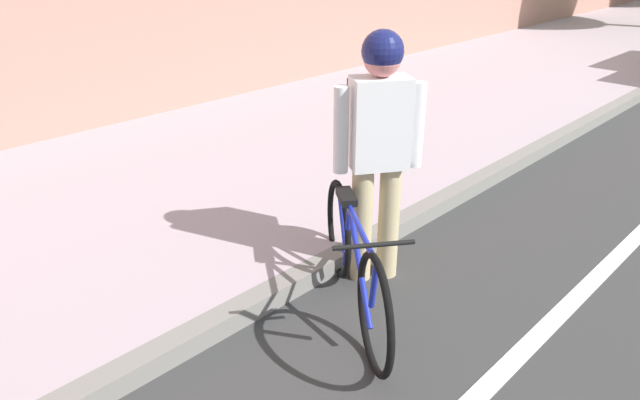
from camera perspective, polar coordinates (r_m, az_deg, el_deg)
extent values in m
cube|color=#AB9BA5|center=(12.94, 22.95, 12.95)|extent=(4.01, 37.97, 0.13)
torus|color=black|center=(3.37, 5.31, -10.94)|extent=(0.60, 0.46, 0.71)
torus|color=black|center=(4.24, 1.82, -2.82)|extent=(0.60, 0.46, 0.71)
cylinder|color=#1926A5|center=(3.64, 3.84, -6.27)|extent=(0.54, 0.41, 0.53)
cylinder|color=#1926A5|center=(3.95, 2.64, -3.69)|extent=(0.13, 0.11, 0.49)
cylinder|color=#1926A5|center=(3.57, 3.76, -2.53)|extent=(0.61, 0.46, 0.05)
cylinder|color=#1926A5|center=(4.13, 2.26, -4.88)|extent=(0.31, 0.24, 0.19)
cylinder|color=#1926A5|center=(4.06, 2.17, -1.57)|extent=(0.23, 0.18, 0.34)
cylinder|color=#1926A5|center=(3.31, 5.26, -8.17)|extent=(0.11, 0.10, 0.35)
cube|color=black|center=(3.87, 2.56, 0.33)|extent=(0.25, 0.22, 0.05)
cylinder|color=black|center=(3.22, 5.24, -4.37)|extent=(0.30, 0.39, 0.03)
cylinder|color=#C6B284|center=(4.15, 4.04, -2.39)|extent=(0.15, 0.15, 0.86)
cylinder|color=#C6B284|center=(4.20, 6.67, -2.11)|extent=(0.15, 0.15, 0.86)
cube|color=white|center=(3.90, 5.79, 7.41)|extent=(0.40, 0.44, 0.61)
cylinder|color=white|center=(3.84, 2.05, 6.77)|extent=(0.10, 0.10, 0.58)
cylinder|color=white|center=(3.99, 9.37, 7.17)|extent=(0.10, 0.10, 0.58)
sphere|color=#D7817E|center=(3.79, 6.08, 13.54)|extent=(0.24, 0.24, 0.24)
sphere|color=navy|center=(3.78, 6.11, 14.17)|extent=(0.27, 0.27, 0.27)
cube|color=black|center=(4.07, 4.95, 8.51)|extent=(0.32, 0.35, 0.44)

